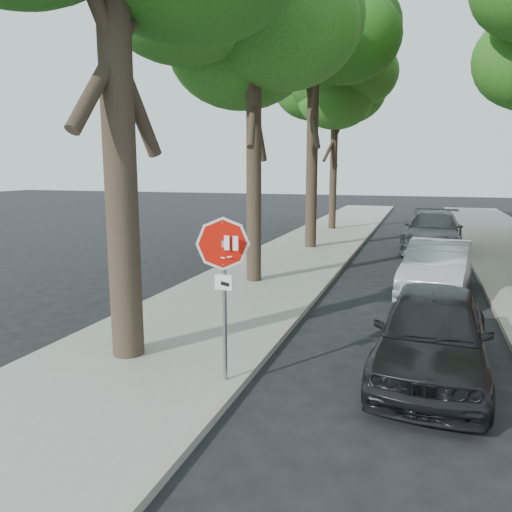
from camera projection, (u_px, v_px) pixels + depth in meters
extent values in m
plane|color=black|center=(267.00, 393.00, 7.76)|extent=(120.00, 120.00, 0.00)
cube|color=gray|center=(297.00, 255.00, 19.74)|extent=(4.00, 55.00, 0.12)
cube|color=#9E9384|center=(349.00, 258.00, 19.10)|extent=(0.12, 55.00, 0.13)
cube|color=#9E9384|center=(473.00, 265.00, 17.72)|extent=(0.12, 55.00, 0.13)
cylinder|color=gray|center=(225.00, 301.00, 7.73)|extent=(0.06, 0.06, 2.60)
cube|color=#99999E|center=(223.00, 244.00, 7.55)|extent=(0.05, 0.06, 0.10)
cylinder|color=#99999E|center=(223.00, 244.00, 7.55)|extent=(0.76, 0.32, 0.82)
cylinder|color=white|center=(223.00, 244.00, 7.53)|extent=(0.76, 0.32, 0.82)
cylinder|color=red|center=(223.00, 244.00, 7.53)|extent=(0.68, 0.29, 0.74)
cube|color=white|center=(210.00, 242.00, 7.58)|extent=(0.08, 0.00, 0.22)
cube|color=white|center=(218.00, 242.00, 7.54)|extent=(0.08, 0.00, 0.22)
cube|color=white|center=(227.00, 243.00, 7.49)|extent=(0.08, 0.00, 0.22)
cube|color=white|center=(235.00, 243.00, 7.45)|extent=(0.08, 0.00, 0.22)
cube|color=silver|center=(216.00, 256.00, 7.59)|extent=(0.08, 0.00, 0.03)
cube|color=silver|center=(223.00, 258.00, 7.55)|extent=(0.08, 0.00, 0.03)
cube|color=silver|center=(229.00, 257.00, 7.52)|extent=(0.08, 0.00, 0.03)
cube|color=white|center=(223.00, 282.00, 7.64)|extent=(0.28, 0.02, 0.24)
cube|color=black|center=(225.00, 284.00, 7.63)|extent=(0.15, 0.00, 0.08)
cylinder|color=black|center=(116.00, 81.00, 8.26)|extent=(0.56, 0.56, 9.50)
cylinder|color=black|center=(254.00, 118.00, 14.27)|extent=(0.44, 0.44, 9.50)
ellipsoid|color=#1B4A10|center=(254.00, 19.00, 13.81)|extent=(4.39, 4.39, 3.51)
ellipsoid|color=#1B4A10|center=(237.00, 43.00, 14.87)|extent=(3.99, 3.99, 3.19)
cylinder|color=black|center=(313.00, 128.00, 20.70)|extent=(0.48, 0.48, 10.00)
ellipsoid|color=#104A0E|center=(314.00, 57.00, 20.22)|extent=(4.62, 4.62, 3.70)
ellipsoid|color=#104A0E|center=(338.00, 23.00, 19.12)|extent=(3.78, 3.78, 3.02)
ellipsoid|color=#104A0E|center=(299.00, 73.00, 21.34)|extent=(4.20, 4.20, 3.36)
cylinder|color=black|center=(334.00, 147.00, 27.42)|extent=(0.40, 0.40, 9.00)
ellipsoid|color=#1B4A10|center=(335.00, 99.00, 26.98)|extent=(4.16, 4.16, 3.33)
ellipsoid|color=#1B4A10|center=(352.00, 78.00, 25.99)|extent=(3.40, 3.40, 2.72)
ellipsoid|color=#1B4A10|center=(324.00, 109.00, 27.99)|extent=(3.78, 3.78, 3.02)
imported|color=black|center=(432.00, 333.00, 8.28)|extent=(2.02, 4.50, 1.50)
imported|color=#B5B7BD|center=(437.00, 269.00, 13.66)|extent=(2.11, 4.66, 1.48)
imported|color=#58575C|center=(433.00, 231.00, 21.14)|extent=(2.64, 5.80, 1.64)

